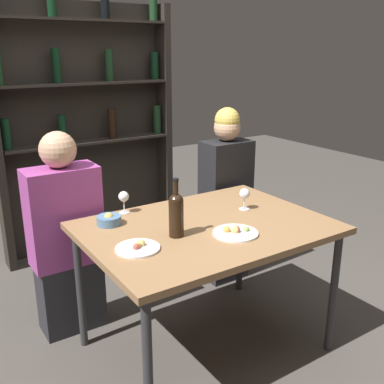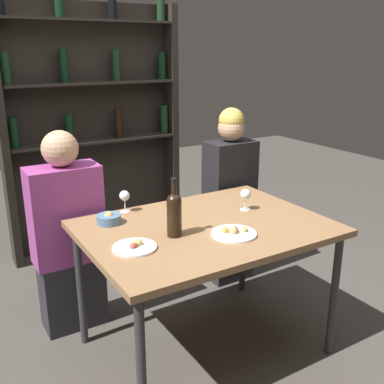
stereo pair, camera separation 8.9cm
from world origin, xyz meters
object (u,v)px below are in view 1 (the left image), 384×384
Objects in this scene: wine_glass_1 at (124,198)px; food_plate_1 at (235,232)px; food_plate_0 at (138,248)px; seated_person_left at (66,240)px; snack_bowl at (109,220)px; wine_glass_0 at (245,194)px; seated_person_right at (225,199)px; wine_bottle at (176,213)px.

wine_glass_1 is 0.70m from food_plate_1.
wine_glass_1 is at bearing 71.89° from food_plate_0.
food_plate_1 is at bearing -52.47° from seated_person_left.
seated_person_left is at bearing 127.53° from food_plate_1.
snack_bowl is (-0.49, 0.48, 0.02)m from food_plate_1.
seated_person_right is at bearing 62.45° from wine_glass_0.
seated_person_right reaches higher than food_plate_1.
snack_bowl is (-0.77, 0.21, -0.07)m from wine_glass_0.
wine_glass_1 is at bearing 151.55° from wine_glass_0.
seated_person_right is at bearing 38.95° from wine_bottle.
seated_person_right reaches higher than wine_bottle.
seated_person_left is (-0.14, 0.34, -0.21)m from snack_bowl.
food_plate_0 is at bearing -92.18° from snack_bowl.
wine_glass_0 is 0.98× the size of snack_bowl.
snack_bowl is (-0.15, -0.12, -0.07)m from wine_glass_1.
seated_person_left reaches higher than wine_bottle.
wine_bottle reaches higher than wine_glass_0.
wine_glass_1 reaches higher than food_plate_1.
seated_person_left is at bearing 118.43° from wine_bottle.
wine_glass_0 is 0.81m from food_plate_0.
wine_glass_0 is at bearing -28.45° from wine_glass_1.
wine_glass_0 is at bearing -117.55° from seated_person_right.
wine_glass_0 is 0.10× the size of seated_person_left.
seated_person_left reaches higher than snack_bowl.
wine_bottle is 0.27m from food_plate_0.
food_plate_0 is 0.52m from food_plate_1.
seated_person_right is (0.91, 0.22, -0.24)m from wine_glass_1.
food_plate_1 is (0.27, -0.15, -0.12)m from wine_bottle.
snack_bowl is at bearing 123.65° from wine_bottle.
wine_glass_1 is 0.20m from snack_bowl.
wine_glass_0 is (0.55, 0.12, -0.04)m from wine_bottle.
wine_glass_0 is 0.10× the size of seated_person_right.
food_plate_1 is 0.18× the size of seated_person_right.
seated_person_right reaches higher than wine_glass_1.
food_plate_1 is 1.06m from seated_person_left.
seated_person_right reaches higher than food_plate_0.
seated_person_right is (0.84, 0.68, -0.27)m from wine_bottle.
wine_glass_1 is 0.53m from food_plate_0.
seated_person_right is at bearing 33.60° from food_plate_0.
wine_glass_1 is at bearing -166.57° from seated_person_right.
wine_glass_1 is 0.61× the size of food_plate_0.
food_plate_0 is (-0.24, -0.04, -0.12)m from wine_bottle.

